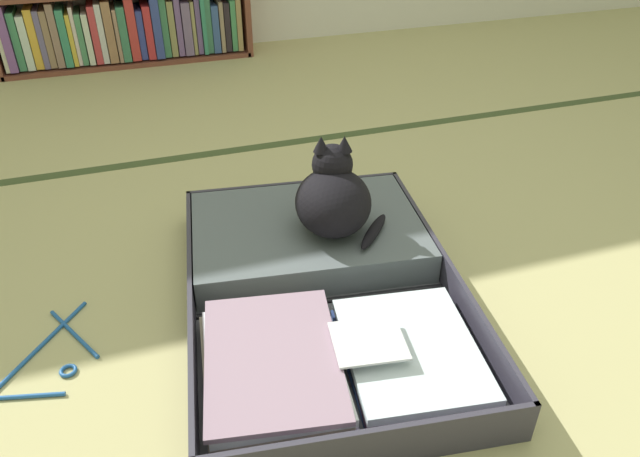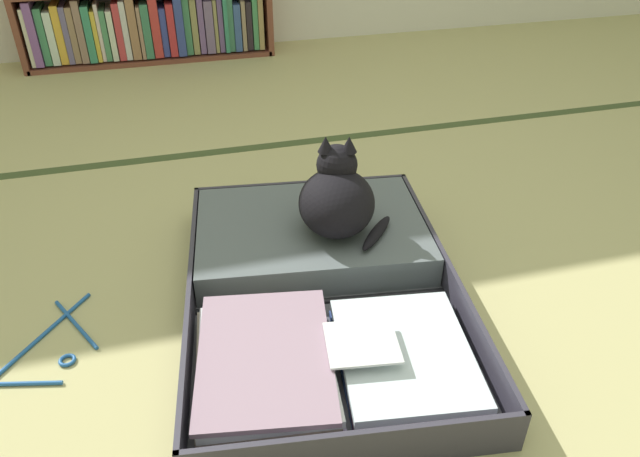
{
  "view_description": "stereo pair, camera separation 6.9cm",
  "coord_description": "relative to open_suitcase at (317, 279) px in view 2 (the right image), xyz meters",
  "views": [
    {
      "loc": [
        -0.52,
        -1.12,
        1.05
      ],
      "look_at": [
        -0.14,
        0.06,
        0.23
      ],
      "focal_mm": 33.55,
      "sensor_mm": 36.0,
      "label": 1
    },
    {
      "loc": [
        -0.46,
        -1.14,
        1.05
      ],
      "look_at": [
        -0.14,
        0.06,
        0.23
      ],
      "focal_mm": 33.55,
      "sensor_mm": 36.0,
      "label": 2
    }
  ],
  "objects": [
    {
      "name": "tatami_border",
      "position": [
        0.14,
        0.93,
        -0.05
      ],
      "size": [
        4.8,
        0.05,
        0.0
      ],
      "color": "#3E4D28",
      "rests_on": "ground_plane"
    },
    {
      "name": "open_suitcase",
      "position": [
        0.0,
        0.0,
        0.0
      ],
      "size": [
        0.8,
        1.06,
        0.11
      ],
      "color": "#35323F",
      "rests_on": "ground_plane"
    },
    {
      "name": "ground_plane",
      "position": [
        0.14,
        -0.08,
        -0.05
      ],
      "size": [
        10.0,
        10.0,
        0.0
      ],
      "primitive_type": "plane",
      "color": "tan"
    },
    {
      "name": "black_cat",
      "position": [
        0.09,
        0.14,
        0.16
      ],
      "size": [
        0.3,
        0.3,
        0.26
      ],
      "color": "black",
      "rests_on": "open_suitcase"
    },
    {
      "name": "clothes_hanger",
      "position": [
        -0.7,
        -0.05,
        -0.04
      ],
      "size": [
        0.3,
        0.35,
        0.01
      ],
      "color": "#2159A0",
      "rests_on": "ground_plane"
    }
  ]
}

